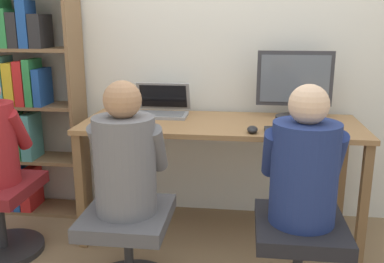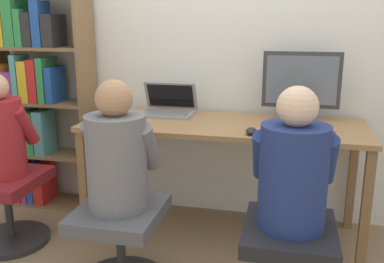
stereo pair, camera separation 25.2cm
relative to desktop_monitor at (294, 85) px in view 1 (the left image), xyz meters
name	(u,v)px [view 1 (the left image)]	position (x,y,z in m)	size (l,w,h in m)	color
ground_plane	(215,258)	(-0.46, -0.49, -0.98)	(14.00, 14.00, 0.00)	#846B4C
wall_back	(225,32)	(-0.46, 0.22, 0.32)	(10.00, 0.05, 2.60)	silver
desk	(220,135)	(-0.46, -0.17, -0.30)	(1.74, 0.65, 0.76)	olive
desktop_monitor	(294,85)	(0.00, 0.00, 0.00)	(0.48, 0.22, 0.43)	#333338
laptop	(161,108)	(-0.87, -0.01, -0.17)	(0.36, 0.29, 0.21)	gray
keyboard	(299,131)	(0.00, -0.40, -0.20)	(0.39, 0.14, 0.03)	#232326
computer_mouse_by_keyboard	(252,129)	(-0.26, -0.41, -0.20)	(0.06, 0.10, 0.04)	black
office_chair_left	(298,255)	(-0.03, -0.87, -0.70)	(0.47, 0.47, 0.45)	#262628
office_chair_right	(128,243)	(-0.88, -0.86, -0.70)	(0.47, 0.47, 0.45)	#262628
person_at_monitor	(304,165)	(-0.03, -0.86, -0.24)	(0.38, 0.33, 0.66)	navy
person_at_laptop	(125,157)	(-0.88, -0.85, -0.24)	(0.37, 0.33, 0.66)	slate
bookshelf	(18,103)	(-1.90, 0.01, -0.16)	(0.73, 0.27, 1.59)	brown
office_chair_side	(0,211)	(-1.75, -0.58, -0.70)	(0.47, 0.47, 0.45)	#262628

